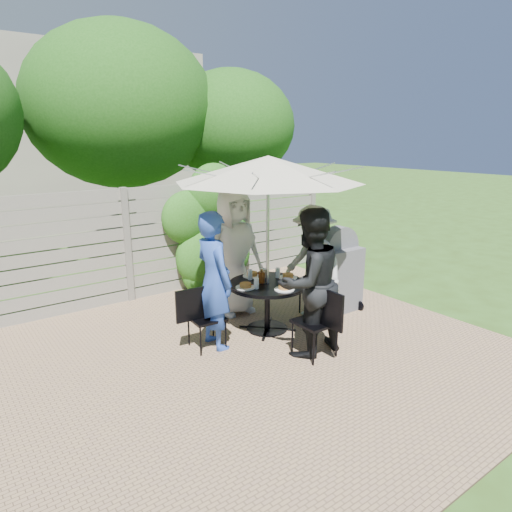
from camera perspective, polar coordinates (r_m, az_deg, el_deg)
backyard_envelope at (r=14.40m, az=-26.82°, el=13.23°), size 60.00×60.00×5.00m
patio_table at (r=6.24m, az=1.42°, el=-5.20°), size 1.07×1.07×0.69m
umbrella at (r=5.88m, az=1.53°, el=10.76°), size 2.49×2.49×2.38m
chair_back at (r=7.05m, az=-3.33°, el=-4.49°), size 0.52×0.72×0.96m
person_back at (r=6.75m, az=-2.81°, el=0.44°), size 0.93×0.61×1.89m
chair_left at (r=5.83m, az=-6.27°, el=-9.20°), size 0.62×0.43×0.84m
person_left at (r=5.67m, az=-5.26°, el=-3.11°), size 0.43×0.65×1.75m
chair_front at (r=5.64m, az=7.43°, el=-9.88°), size 0.44×0.66×0.91m
person_front at (r=5.50m, az=6.69°, el=-3.40°), size 0.89×0.70×1.82m
chair_right at (r=6.90m, az=7.84°, el=-5.18°), size 0.66×0.44×0.91m
person_right at (r=6.64m, az=7.16°, el=-0.86°), size 0.64×1.09×1.67m
plate_back at (r=6.44m, az=-0.50°, el=-2.36°), size 0.26×0.26×0.06m
plate_left at (r=5.96m, az=-1.33°, el=-3.78°), size 0.26×0.26×0.06m
plate_front at (r=5.89m, az=3.55°, el=-4.03°), size 0.26×0.26×0.06m
plate_right at (r=6.38m, az=4.02°, el=-2.57°), size 0.26×0.26×0.06m
glass_back at (r=6.29m, az=-0.76°, el=-2.34°), size 0.07×0.07×0.14m
glass_left at (r=5.92m, az=0.04°, el=-3.44°), size 0.07×0.07×0.14m
glass_right at (r=6.38m, az=2.73°, el=-2.11°), size 0.07×0.07×0.14m
syrup_jug at (r=6.15m, az=0.71°, el=-2.65°), size 0.09×0.09×0.16m
coffee_cup at (r=6.38m, az=0.96°, el=-2.20°), size 0.08×0.08×0.12m
bbq_grill at (r=7.05m, az=10.17°, el=-2.06°), size 0.66×0.50×1.32m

